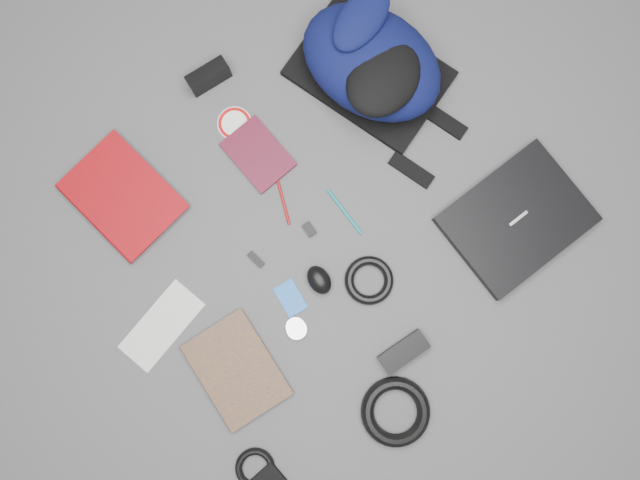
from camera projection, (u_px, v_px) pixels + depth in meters
ground at (320, 241)px, 1.59m from camera, size 4.00×4.00×0.00m
backpack at (372, 62)px, 1.55m from camera, size 0.39×0.48×0.17m
laptop at (516, 219)px, 1.58m from camera, size 0.34×0.27×0.03m
textbook_red at (93, 225)px, 1.58m from camera, size 0.24×0.30×0.03m
comic_book at (206, 390)px, 1.54m from camera, size 0.21×0.27×0.02m
envelope at (162, 326)px, 1.57m from camera, size 0.24×0.14×0.00m
dvd_case at (258, 154)px, 1.60m from camera, size 0.13×0.17×0.01m
compact_camera at (209, 76)px, 1.60m from camera, size 0.12×0.05×0.06m
sticker_disc at (235, 123)px, 1.62m from camera, size 0.12×0.12×0.00m
pen_teal at (345, 212)px, 1.59m from camera, size 0.01×0.14×0.01m
pen_red at (283, 199)px, 1.60m from camera, size 0.06×0.13×0.01m
id_badge at (290, 298)px, 1.57m from camera, size 0.07×0.09×0.00m
usb_black at (256, 259)px, 1.58m from camera, size 0.02×0.05×0.01m
key_fob at (309, 229)px, 1.59m from camera, size 0.03×0.04×0.01m
mouse at (319, 280)px, 1.56m from camera, size 0.06×0.08×0.04m
headphone_left at (297, 329)px, 1.56m from camera, size 0.05×0.05×0.01m
headphone_right at (296, 327)px, 1.56m from camera, size 0.06×0.06×0.01m
cable_coil at (369, 280)px, 1.57m from camera, size 0.16×0.16×0.02m
power_brick at (404, 352)px, 1.55m from camera, size 0.13×0.06×0.03m
power_cord_coil at (396, 412)px, 1.53m from camera, size 0.19×0.19×0.03m
earbud_coil at (255, 468)px, 1.52m from camera, size 0.12×0.12×0.02m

